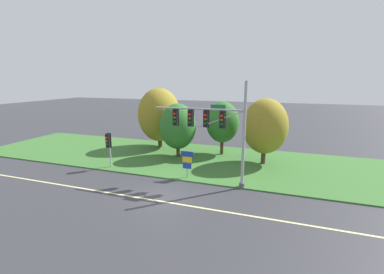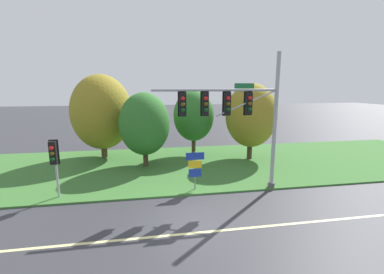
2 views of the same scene
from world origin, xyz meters
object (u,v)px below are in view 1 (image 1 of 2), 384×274
at_px(traffic_signal_mast, 213,125).
at_px(tree_nearest_road, 159,115).
at_px(tree_behind_signpost, 222,122).
at_px(tree_left_of_mast, 178,126).
at_px(route_sign_post, 187,161).
at_px(pedestrian_signal_near_kerb, 108,143).
at_px(tree_mid_verge, 265,126).

height_order(traffic_signal_mast, tree_nearest_road, traffic_signal_mast).
bearing_deg(tree_behind_signpost, tree_left_of_mast, -150.31).
relative_size(tree_left_of_mast, tree_behind_signpost, 0.98).
height_order(route_sign_post, tree_left_of_mast, tree_left_of_mast).
height_order(pedestrian_signal_near_kerb, route_sign_post, pedestrian_signal_near_kerb).
distance_m(tree_nearest_road, tree_mid_verge, 12.27).
bearing_deg(tree_behind_signpost, route_sign_post, -99.38).
height_order(pedestrian_signal_near_kerb, tree_mid_verge, tree_mid_verge).
relative_size(route_sign_post, tree_left_of_mast, 0.41).
relative_size(route_sign_post, tree_mid_verge, 0.36).
distance_m(traffic_signal_mast, tree_nearest_road, 12.21).
height_order(tree_left_of_mast, tree_mid_verge, tree_mid_verge).
bearing_deg(tree_mid_verge, traffic_signal_mast, -118.77).
distance_m(tree_left_of_mast, tree_behind_signpost, 4.75).
relative_size(traffic_signal_mast, route_sign_post, 3.45).
height_order(traffic_signal_mast, pedestrian_signal_near_kerb, traffic_signal_mast).
bearing_deg(tree_left_of_mast, route_sign_post, -61.02).
bearing_deg(route_sign_post, tree_behind_signpost, 80.62).
bearing_deg(tree_behind_signpost, traffic_signal_mast, -82.84).
xyz_separation_m(pedestrian_signal_near_kerb, tree_nearest_road, (1.15, 8.13, 1.52)).
distance_m(route_sign_post, tree_nearest_road, 10.61).
distance_m(traffic_signal_mast, pedestrian_signal_near_kerb, 10.02).
bearing_deg(tree_behind_signpost, tree_nearest_road, 175.50).
bearing_deg(route_sign_post, traffic_signal_mast, -12.39).
relative_size(traffic_signal_mast, tree_mid_verge, 1.25).
height_order(tree_behind_signpost, tree_mid_verge, tree_mid_verge).
bearing_deg(route_sign_post, tree_nearest_road, 127.98).
bearing_deg(tree_behind_signpost, tree_mid_verge, -22.32).
xyz_separation_m(pedestrian_signal_near_kerb, tree_left_of_mast, (4.63, 5.18, 0.87)).
relative_size(route_sign_post, tree_behind_signpost, 0.40).
bearing_deg(tree_nearest_road, route_sign_post, -52.02).
bearing_deg(pedestrian_signal_near_kerb, tree_nearest_road, 81.97).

